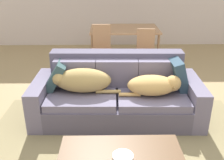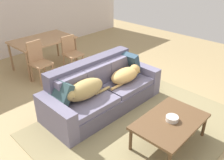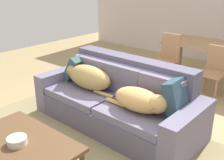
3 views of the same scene
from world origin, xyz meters
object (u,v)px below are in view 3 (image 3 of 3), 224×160
(throw_pillow_by_left_arm, at_px, (78,68))
(dining_chair_near_left, at_px, (168,57))
(dog_on_left_cushion, at_px, (88,77))
(throw_pillow_by_right_arm, at_px, (179,98))
(dining_chair_near_right, at_px, (214,69))
(bowl_on_coffee_table, at_px, (17,141))
(dog_on_right_cushion, at_px, (141,100))
(dining_table, at_px, (206,46))
(couch, at_px, (119,101))
(coffee_table, at_px, (19,146))

(throw_pillow_by_left_arm, height_order, dining_chair_near_left, dining_chair_near_left)
(dog_on_left_cushion, distance_m, throw_pillow_by_right_arm, 1.34)
(throw_pillow_by_right_arm, bearing_deg, dining_chair_near_right, 97.16)
(throw_pillow_by_left_arm, relative_size, bowl_on_coffee_table, 2.22)
(throw_pillow_by_right_arm, bearing_deg, bowl_on_coffee_table, -119.00)
(dog_on_left_cushion, bearing_deg, dog_on_right_cushion, -4.92)
(bowl_on_coffee_table, height_order, dining_table, dining_table)
(throw_pillow_by_left_arm, xyz_separation_m, dining_table, (1.09, 2.24, 0.09))
(couch, xyz_separation_m, dining_chair_near_left, (-0.24, 1.74, 0.19))
(dining_chair_near_right, bearing_deg, throw_pillow_by_right_arm, -79.67)
(coffee_table, bearing_deg, throw_pillow_by_right_arm, 60.39)
(couch, xyz_separation_m, dog_on_right_cushion, (0.49, -0.20, 0.23))
(dining_chair_near_right, bearing_deg, dog_on_left_cushion, -118.63)
(coffee_table, distance_m, bowl_on_coffee_table, 0.08)
(dining_table, xyz_separation_m, dining_chair_near_left, (-0.48, -0.56, -0.18))
(coffee_table, bearing_deg, dog_on_right_cushion, 68.83)
(throw_pillow_by_right_arm, xyz_separation_m, dining_chair_near_right, (-0.21, 1.69, -0.14))
(coffee_table, bearing_deg, dining_chair_near_left, 93.98)
(dog_on_right_cushion, height_order, throw_pillow_by_right_arm, throw_pillow_by_right_arm)
(dog_on_right_cushion, relative_size, dining_chair_near_left, 0.87)
(dog_on_left_cushion, xyz_separation_m, bowl_on_coffee_table, (0.48, -1.42, -0.12))
(dog_on_right_cushion, xyz_separation_m, dining_chair_near_right, (0.15, 1.91, -0.08))
(dog_on_left_cushion, xyz_separation_m, throw_pillow_by_right_arm, (1.33, 0.12, 0.03))
(bowl_on_coffee_table, distance_m, dining_chair_near_left, 3.27)
(couch, bearing_deg, dog_on_right_cushion, -20.75)
(throw_pillow_by_left_arm, relative_size, dining_table, 0.28)
(couch, bearing_deg, throw_pillow_by_right_arm, 3.15)
(dining_chair_near_right, bearing_deg, dog_on_right_cushion, -91.36)
(dog_on_right_cushion, bearing_deg, dining_chair_near_right, 86.79)
(couch, xyz_separation_m, throw_pillow_by_left_arm, (-0.85, 0.07, 0.28))
(throw_pillow_by_left_arm, distance_m, bowl_on_coffee_table, 1.80)
(couch, relative_size, dining_chair_near_left, 2.48)
(throw_pillow_by_left_arm, xyz_separation_m, dining_chair_near_right, (1.49, 1.65, -0.13))
(coffee_table, bearing_deg, dog_on_left_cushion, 108.34)
(dining_chair_near_left, bearing_deg, throw_pillow_by_left_arm, -113.09)
(couch, relative_size, coffee_table, 2.04)
(dining_table, relative_size, dining_chair_near_left, 1.56)
(dining_table, bearing_deg, dog_on_left_cushion, -106.70)
(couch, height_order, dining_chair_near_left, dining_chair_near_left)
(throw_pillow_by_left_arm, height_order, bowl_on_coffee_table, throw_pillow_by_left_arm)
(throw_pillow_by_left_arm, distance_m, dining_chair_near_left, 1.79)
(throw_pillow_by_right_arm, bearing_deg, coffee_table, -119.61)
(couch, xyz_separation_m, dog_on_left_cushion, (-0.48, -0.09, 0.26))
(throw_pillow_by_left_arm, bearing_deg, dog_on_right_cushion, -11.17)
(dining_chair_near_left, bearing_deg, dining_chair_near_right, -5.09)
(dog_on_left_cushion, distance_m, dog_on_right_cushion, 0.97)
(dog_on_left_cushion, height_order, bowl_on_coffee_table, dog_on_left_cushion)
(dog_on_right_cushion, height_order, dining_table, dining_table)
(throw_pillow_by_left_arm, xyz_separation_m, throw_pillow_by_right_arm, (1.70, -0.04, 0.01))
(coffee_table, xyz_separation_m, bowl_on_coffee_table, (0.01, -0.02, 0.08))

